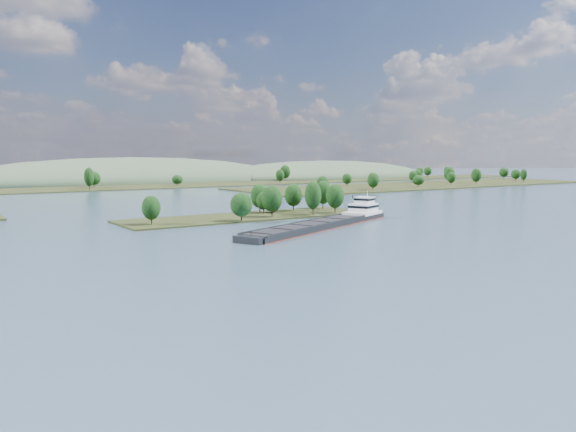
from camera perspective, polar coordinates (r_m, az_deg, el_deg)
ground at (r=170.60m, az=5.92°, el=-2.01°), size 1800.00×1800.00×0.00m
tree_island at (r=222.21m, az=-2.21°, el=1.02°), size 100.00×32.79×14.62m
right_bank at (r=460.11m, az=13.91°, el=3.16°), size 320.00×90.00×14.79m
back_shoreline at (r=426.11m, az=-18.07°, el=2.77°), size 900.00×60.00×16.36m
hill_east at (r=605.15m, az=3.71°, el=3.95°), size 260.00×140.00×36.00m
hill_west at (r=537.31m, az=-15.55°, el=3.44°), size 320.00×160.00×44.00m
cargo_barge at (r=193.93m, az=4.20°, el=-0.58°), size 80.14×41.80×11.23m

